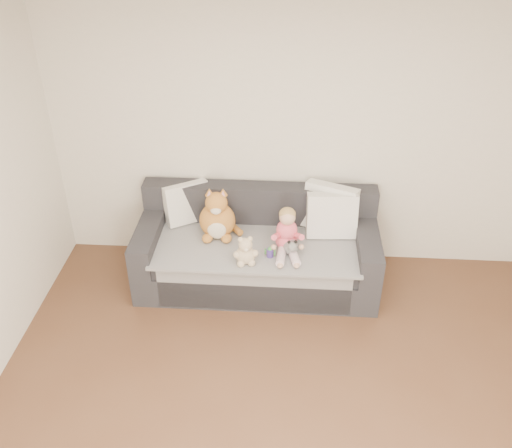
{
  "coord_description": "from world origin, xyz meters",
  "views": [
    {
      "loc": [
        -0.03,
        -2.25,
        3.46
      ],
      "look_at": [
        -0.31,
        1.87,
        0.75
      ],
      "focal_mm": 40.0,
      "sensor_mm": 36.0,
      "label": 1
    }
  ],
  "objects": [
    {
      "name": "plush_cat",
      "position": [
        -0.68,
        2.08,
        0.66
      ],
      "size": [
        0.41,
        0.36,
        0.51
      ],
      "rotation": [
        0.0,
        0.0,
        0.06
      ],
      "color": "#A26524",
      "rests_on": "sofa"
    },
    {
      "name": "cushion_right_front",
      "position": [
        0.36,
        2.16,
        0.68
      ],
      "size": [
        0.47,
        0.23,
        0.43
      ],
      "rotation": [
        0.0,
        0.0,
        0.06
      ],
      "color": "white",
      "rests_on": "sofa"
    },
    {
      "name": "toddler",
      "position": [
        -0.04,
        1.89,
        0.65
      ],
      "size": [
        0.29,
        0.42,
        0.42
      ],
      "rotation": [
        0.0,
        0.0,
        0.08
      ],
      "color": "#F25565",
      "rests_on": "sofa"
    },
    {
      "name": "cushion_right_back",
      "position": [
        0.35,
        2.28,
        0.69
      ],
      "size": [
        0.53,
        0.39,
        0.46
      ],
      "rotation": [
        0.0,
        0.0,
        -0.39
      ],
      "color": "white",
      "rests_on": "sofa"
    },
    {
      "name": "plush_cow",
      "position": [
        0.0,
        1.84,
        0.55
      ],
      "size": [
        0.14,
        0.22,
        0.18
      ],
      "rotation": [
        0.0,
        0.0,
        0.13
      ],
      "color": "white",
      "rests_on": "sofa"
    },
    {
      "name": "teddy_bear",
      "position": [
        -0.39,
        1.67,
        0.58
      ],
      "size": [
        0.21,
        0.16,
        0.27
      ],
      "rotation": [
        0.0,
        0.0,
        0.2
      ],
      "color": "beige",
      "rests_on": "sofa"
    },
    {
      "name": "sofa",
      "position": [
        -0.31,
        2.06,
        0.31
      ],
      "size": [
        2.2,
        0.94,
        0.85
      ],
      "color": "#26262B",
      "rests_on": "ground"
    },
    {
      "name": "sippy_cup",
      "position": [
        -0.18,
        1.78,
        0.53
      ],
      "size": [
        0.1,
        0.07,
        0.11
      ],
      "rotation": [
        0.0,
        0.0,
        -0.23
      ],
      "color": "#49338C",
      "rests_on": "sofa"
    },
    {
      "name": "room_shell",
      "position": [
        0.0,
        0.42,
        1.3
      ],
      "size": [
        5.0,
        5.0,
        5.0
      ],
      "color": "brown",
      "rests_on": "ground"
    },
    {
      "name": "cushion_left",
      "position": [
        -1.0,
        2.32,
        0.67
      ],
      "size": [
        0.46,
        0.38,
        0.4
      ],
      "rotation": [
        0.0,
        0.0,
        0.55
      ],
      "color": "white",
      "rests_on": "sofa"
    }
  ]
}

